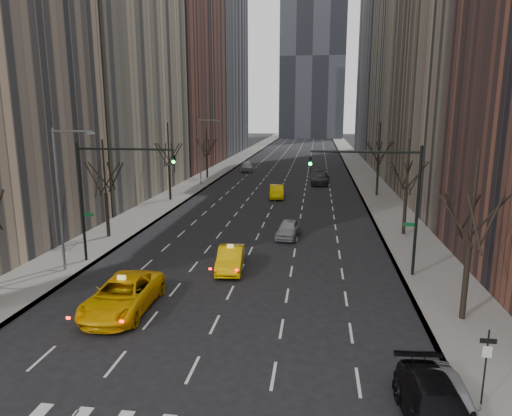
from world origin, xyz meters
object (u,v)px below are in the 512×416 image
at_px(taxi_sedan, 230,259).
at_px(parked_sedan_silver, 448,402).
at_px(taxi_suv, 123,295).
at_px(parked_suv_black, 437,410).
at_px(silver_sedan_ahead, 288,229).

bearing_deg(taxi_sedan, parked_sedan_silver, -59.64).
distance_m(taxi_suv, parked_suv_black, 15.56).
distance_m(parked_suv_black, parked_sedan_silver, 0.63).
bearing_deg(parked_suv_black, parked_sedan_silver, 40.50).
relative_size(taxi_suv, parked_sedan_silver, 1.43).
relative_size(taxi_sedan, parked_suv_black, 0.91).
xyz_separation_m(taxi_sedan, silver_sedan_ahead, (3.23, 8.34, -0.04)).
bearing_deg(parked_sedan_silver, silver_sedan_ahead, 106.23).
distance_m(taxi_suv, silver_sedan_ahead, 17.00).
distance_m(taxi_sedan, silver_sedan_ahead, 8.94).
relative_size(taxi_sedan, silver_sedan_ahead, 1.09).
bearing_deg(taxi_suv, parked_sedan_silver, -26.56).
xyz_separation_m(taxi_suv, silver_sedan_ahead, (7.55, 15.23, -0.14)).
xyz_separation_m(taxi_suv, parked_suv_black, (13.77, -7.25, -0.13)).
height_order(silver_sedan_ahead, parked_suv_black, parked_suv_black).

